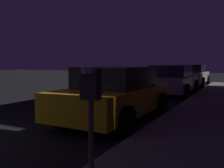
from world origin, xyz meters
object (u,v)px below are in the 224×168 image
car_yellow_cab (115,94)px  car_white (192,75)px  parking_meter (91,100)px  car_silver (172,80)px

car_yellow_cab → car_white: (-0.00, 11.59, -0.01)m
car_white → car_yellow_cab: bearing=-90.0°
parking_meter → car_white: bearing=96.1°
car_silver → car_white: size_ratio=0.92×
car_white → parking_meter: bearing=-83.9°
parking_meter → car_white: (-1.65, 15.41, -0.46)m
parking_meter → car_silver: bearing=99.5°
parking_meter → car_yellow_cab: parking_meter is taller
car_yellow_cab → car_white: 11.59m
parking_meter → car_white: 15.50m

